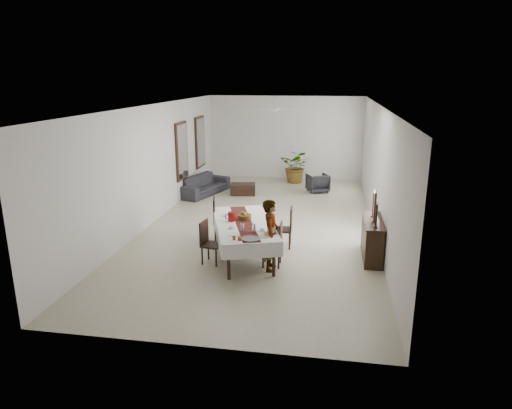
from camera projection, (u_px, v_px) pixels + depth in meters
name	position (u px, v px, depth m)	size (l,w,h in m)	color
floor	(262.00, 224.00, 12.55)	(6.00, 12.00, 0.00)	#B6AE90
ceiling	(262.00, 105.00, 11.68)	(6.00, 12.00, 0.02)	white
wall_back	(285.00, 138.00, 17.82)	(6.00, 0.02, 3.20)	silver
wall_front	(198.00, 247.00, 6.42)	(6.00, 0.02, 3.20)	silver
wall_left	(155.00, 163.00, 12.59)	(0.02, 12.00, 3.20)	silver
wall_right	(378.00, 170.00, 11.65)	(0.02, 12.00, 3.20)	silver
dining_table_top	(244.00, 224.00, 10.13)	(1.04, 2.49, 0.05)	black
table_leg_fl	(229.00, 262.00, 9.04)	(0.07, 0.07, 0.73)	black
table_leg_fr	(274.00, 260.00, 9.17)	(0.07, 0.07, 0.73)	black
table_leg_bl	(220.00, 225.00, 11.29)	(0.07, 0.07, 0.73)	black
table_leg_br	(256.00, 223.00, 11.43)	(0.07, 0.07, 0.73)	black
tablecloth_top	(244.00, 223.00, 10.12)	(1.22, 2.68, 0.01)	white
tablecloth_drape_left	(217.00, 231.00, 10.07)	(0.01, 2.68, 0.31)	white
tablecloth_drape_right	(271.00, 228.00, 10.25)	(0.01, 2.68, 0.31)	white
tablecloth_drape_near	(252.00, 251.00, 8.89)	(1.22, 0.01, 0.31)	silver
tablecloth_drape_far	(237.00, 212.00, 11.43)	(1.22, 0.01, 0.31)	white
table_runner	(244.00, 222.00, 10.12)	(0.36, 2.59, 0.00)	maroon
red_pitcher	(231.00, 217.00, 10.20)	(0.16, 0.16, 0.21)	#990B0B
pitcher_handle	(228.00, 217.00, 10.19)	(0.12, 0.12, 0.02)	maroon
wine_glass_near	(254.00, 228.00, 9.47)	(0.07, 0.07, 0.18)	silver
wine_glass_mid	(242.00, 227.00, 9.54)	(0.07, 0.07, 0.18)	white
teacup_right	(262.00, 230.00, 9.56)	(0.09, 0.09, 0.06)	white
saucer_right	(262.00, 231.00, 9.57)	(0.16, 0.16, 0.01)	white
teacup_left	(231.00, 227.00, 9.72)	(0.09, 0.09, 0.06)	white
saucer_left	(232.00, 228.00, 9.72)	(0.16, 0.16, 0.01)	silver
plate_near_right	(266.00, 235.00, 9.28)	(0.25, 0.25, 0.02)	white
bread_near_right	(266.00, 234.00, 9.27)	(0.09, 0.09, 0.09)	tan
plate_near_left	(234.00, 235.00, 9.33)	(0.25, 0.25, 0.02)	white
plate_far_left	(227.00, 215.00, 10.61)	(0.25, 0.25, 0.02)	silver
serving_tray	(251.00, 239.00, 9.08)	(0.37, 0.37, 0.02)	#3A3A3E
jam_jar_a	(240.00, 239.00, 9.01)	(0.07, 0.07, 0.08)	#913915
jam_jar_b	(234.00, 238.00, 9.05)	(0.07, 0.07, 0.08)	brown
fruit_basket	(245.00, 217.00, 10.36)	(0.31, 0.31, 0.10)	brown
fruit_red	(246.00, 213.00, 10.36)	(0.09, 0.09, 0.09)	maroon
fruit_green	(243.00, 213.00, 10.36)	(0.08, 0.08, 0.08)	#4F8527
fruit_yellow	(245.00, 214.00, 10.29)	(0.09, 0.09, 0.09)	gold
chair_right_near_seat	(272.00, 247.00, 9.70)	(0.40, 0.40, 0.05)	black
chair_right_near_leg_fl	(279.00, 260.00, 9.58)	(0.04, 0.04, 0.40)	black
chair_right_near_leg_fr	(280.00, 254.00, 9.89)	(0.04, 0.04, 0.40)	black
chair_right_near_leg_bl	(263.00, 259.00, 9.63)	(0.04, 0.04, 0.40)	black
chair_right_near_leg_br	(265.00, 253.00, 9.94)	(0.04, 0.04, 0.40)	black
chair_right_near_back	(281.00, 235.00, 9.59)	(0.40, 0.04, 0.51)	black
chair_right_far_seat	(283.00, 230.00, 10.77)	(0.41, 0.41, 0.05)	black
chair_right_far_leg_fl	(289.00, 241.00, 10.65)	(0.04, 0.04, 0.41)	black
chair_right_far_leg_fr	(290.00, 237.00, 10.97)	(0.04, 0.04, 0.41)	black
chair_right_far_leg_bl	(275.00, 241.00, 10.69)	(0.04, 0.04, 0.41)	black
chair_right_far_leg_br	(276.00, 236.00, 11.01)	(0.04, 0.04, 0.41)	black
chair_right_far_back	(291.00, 219.00, 10.67)	(0.41, 0.04, 0.52)	black
chair_left_near_seat	(212.00, 245.00, 9.82)	(0.40, 0.40, 0.05)	black
chair_left_near_leg_fl	(208.00, 251.00, 10.08)	(0.04, 0.04, 0.39)	black
chair_left_near_leg_fr	(202.00, 256.00, 9.79)	(0.04, 0.04, 0.39)	black
chair_left_near_leg_bl	(222.00, 253.00, 9.98)	(0.04, 0.04, 0.39)	black
chair_left_near_leg_br	(216.00, 258.00, 9.69)	(0.04, 0.04, 0.39)	black
chair_left_near_back	(204.00, 232.00, 9.81)	(0.40, 0.04, 0.51)	black
chair_left_far_seat	(223.00, 222.00, 11.19)	(0.45, 0.45, 0.05)	black
chair_left_far_leg_fl	(216.00, 229.00, 11.42)	(0.05, 0.05, 0.45)	black
chair_left_far_leg_fr	(215.00, 234.00, 11.07)	(0.05, 0.05, 0.45)	black
chair_left_far_leg_bl	(230.00, 229.00, 11.45)	(0.05, 0.05, 0.45)	black
chair_left_far_leg_br	(231.00, 234.00, 11.09)	(0.05, 0.05, 0.45)	black
chair_left_far_back	(214.00, 210.00, 11.09)	(0.45, 0.04, 0.58)	black
woman	(271.00, 235.00, 9.42)	(0.55, 0.36, 1.51)	#9A9DA2
sideboard_body	(372.00, 240.00, 10.11)	(0.38, 1.42, 0.85)	black
sideboard_top	(373.00, 221.00, 9.99)	(0.42, 1.48, 0.03)	black
candlestick_near_base	(375.00, 227.00, 9.49)	(0.09, 0.09, 0.03)	black
candlestick_near_shaft	(376.00, 215.00, 9.42)	(0.05, 0.05, 0.47)	black
candlestick_near_candle	(377.00, 203.00, 9.34)	(0.03, 0.03, 0.08)	beige
candlestick_mid_base	(374.00, 221.00, 9.85)	(0.09, 0.09, 0.03)	black
candlestick_mid_shaft	(375.00, 207.00, 9.76)	(0.05, 0.05, 0.62)	black
candlestick_mid_candle	(376.00, 192.00, 9.67)	(0.03, 0.03, 0.08)	beige
candlestick_far_base	(373.00, 216.00, 10.21)	(0.09, 0.09, 0.03)	black
candlestick_far_shaft	(373.00, 205.00, 10.13)	(0.05, 0.05, 0.52)	black
candlestick_far_candle	(374.00, 192.00, 10.05)	(0.03, 0.03, 0.08)	white
sofa	(203.00, 185.00, 15.68)	(2.19, 0.85, 0.64)	#2B292E
armchair	(318.00, 183.00, 15.95)	(0.68, 0.70, 0.64)	#29272D
coffee_table	(243.00, 189.00, 15.63)	(0.84, 0.56, 0.37)	black
potted_plant	(296.00, 166.00, 17.30)	(1.12, 0.97, 1.25)	#245221
mirror_frame_near	(182.00, 151.00, 14.68)	(0.06, 1.05, 1.85)	black
mirror_glass_near	(183.00, 151.00, 14.67)	(0.01, 0.90, 1.70)	white
mirror_frame_far	(200.00, 142.00, 16.67)	(0.06, 1.05, 1.85)	black
mirror_glass_far	(201.00, 142.00, 16.66)	(0.01, 0.90, 1.70)	silver
fan_rod	(276.00, 103.00, 14.56)	(0.04, 0.04, 0.20)	silver
fan_hub	(276.00, 109.00, 14.61)	(0.16, 0.16, 0.08)	silver
fan_blade_n	(278.00, 108.00, 14.95)	(0.10, 0.55, 0.01)	silver
fan_blade_s	(275.00, 110.00, 14.28)	(0.10, 0.55, 0.01)	white
fan_blade_e	(287.00, 109.00, 14.56)	(0.55, 0.10, 0.01)	silver
fan_blade_w	(266.00, 109.00, 14.67)	(0.55, 0.10, 0.01)	silver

